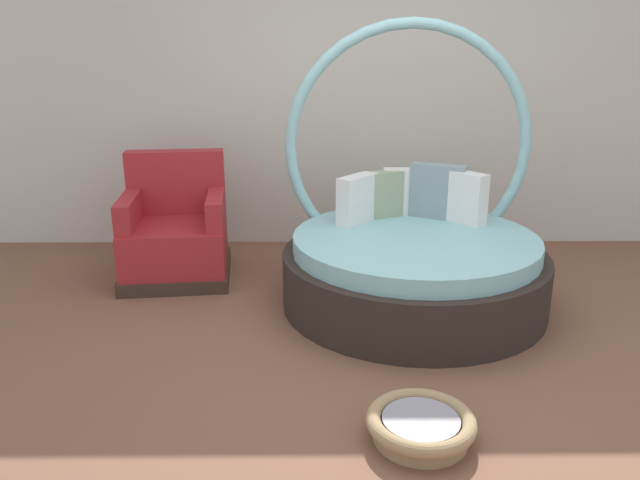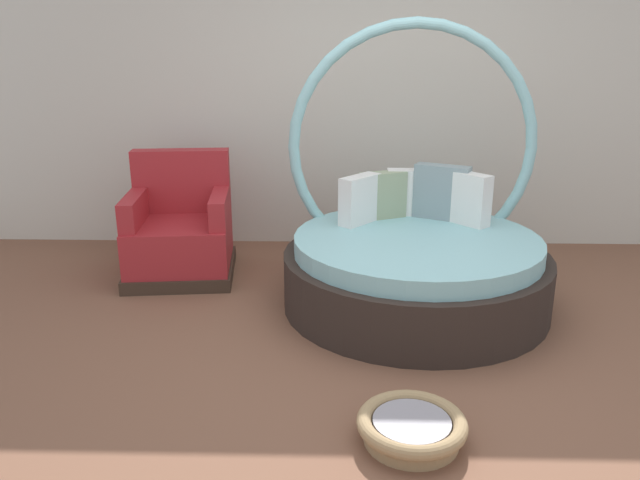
{
  "view_description": "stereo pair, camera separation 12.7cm",
  "coord_description": "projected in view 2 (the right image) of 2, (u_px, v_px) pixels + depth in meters",
  "views": [
    {
      "loc": [
        -0.42,
        -3.21,
        1.77
      ],
      "look_at": [
        -0.39,
        0.56,
        0.55
      ],
      "focal_mm": 34.87,
      "sensor_mm": 36.0,
      "label": 1
    },
    {
      "loc": [
        -0.3,
        -3.21,
        1.77
      ],
      "look_at": [
        -0.39,
        0.56,
        0.55
      ],
      "focal_mm": 34.87,
      "sensor_mm": 36.0,
      "label": 2
    }
  ],
  "objects": [
    {
      "name": "ground_plane",
      "position": [
        385.0,
        362.0,
        3.59
      ],
      "size": [
        8.0,
        8.0,
        0.02
      ],
      "primitive_type": "cube",
      "color": "brown"
    },
    {
      "name": "pet_basket",
      "position": [
        412.0,
        427.0,
        2.85
      ],
      "size": [
        0.51,
        0.51,
        0.13
      ],
      "color": "#9E7F56",
      "rests_on": "ground_plane"
    },
    {
      "name": "red_armchair",
      "position": [
        181.0,
        233.0,
        4.84
      ],
      "size": [
        0.88,
        0.88,
        0.94
      ],
      "color": "#38281E",
      "rests_on": "ground_plane"
    },
    {
      "name": "back_wall",
      "position": [
        371.0,
        73.0,
        5.28
      ],
      "size": [
        8.0,
        0.12,
        2.99
      ],
      "primitive_type": "cube",
      "color": "beige",
      "rests_on": "ground_plane"
    },
    {
      "name": "round_daybed",
      "position": [
        415.0,
        252.0,
        4.31
      ],
      "size": [
        1.81,
        1.81,
        1.92
      ],
      "color": "#2D231E",
      "rests_on": "ground_plane"
    }
  ]
}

